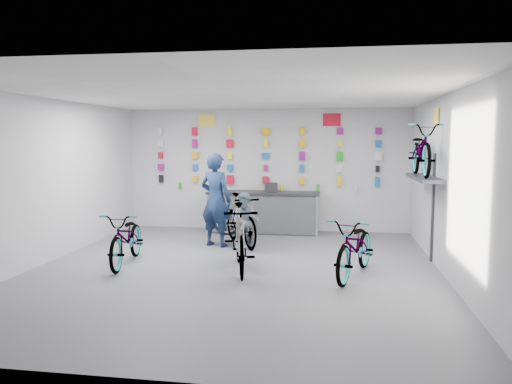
% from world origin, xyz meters
% --- Properties ---
extents(floor, '(8.00, 8.00, 0.00)m').
position_xyz_m(floor, '(0.00, 0.00, 0.00)').
color(floor, '#525257').
rests_on(floor, ground).
extents(ceiling, '(8.00, 8.00, 0.00)m').
position_xyz_m(ceiling, '(0.00, 0.00, 3.00)').
color(ceiling, white).
rests_on(ceiling, wall_back).
extents(wall_back, '(7.00, 0.00, 7.00)m').
position_xyz_m(wall_back, '(0.00, 4.00, 1.50)').
color(wall_back, silver).
rests_on(wall_back, floor).
extents(wall_front, '(7.00, 0.00, 7.00)m').
position_xyz_m(wall_front, '(0.00, -4.00, 1.50)').
color(wall_front, silver).
rests_on(wall_front, floor).
extents(wall_left, '(0.00, 8.00, 8.00)m').
position_xyz_m(wall_left, '(-3.50, 0.00, 1.50)').
color(wall_left, silver).
rests_on(wall_left, floor).
extents(wall_right, '(0.00, 8.00, 8.00)m').
position_xyz_m(wall_right, '(3.50, 0.00, 1.50)').
color(wall_right, silver).
rests_on(wall_right, floor).
extents(counter, '(2.70, 0.66, 1.00)m').
position_xyz_m(counter, '(0.00, 3.54, 0.49)').
color(counter, black).
rests_on(counter, floor).
extents(merch_wall, '(5.56, 0.08, 1.56)m').
position_xyz_m(merch_wall, '(0.03, 3.93, 1.80)').
color(merch_wall, black).
rests_on(merch_wall, wall_back).
extents(wall_bracket, '(0.39, 1.90, 2.00)m').
position_xyz_m(wall_bracket, '(3.33, 1.20, 1.46)').
color(wall_bracket, '#333338').
rests_on(wall_bracket, wall_right).
extents(sign_left, '(0.42, 0.02, 0.30)m').
position_xyz_m(sign_left, '(-1.50, 3.98, 2.72)').
color(sign_left, yellow).
rests_on(sign_left, wall_back).
extents(sign_right, '(0.42, 0.02, 0.30)m').
position_xyz_m(sign_right, '(1.60, 3.98, 2.72)').
color(sign_right, red).
rests_on(sign_right, wall_back).
extents(sign_side, '(0.02, 0.40, 0.30)m').
position_xyz_m(sign_side, '(3.48, 1.20, 2.65)').
color(sign_side, yellow).
rests_on(sign_side, wall_right).
extents(bike_left, '(0.88, 1.92, 0.97)m').
position_xyz_m(bike_left, '(-1.99, 0.10, 0.49)').
color(bike_left, gray).
rests_on(bike_left, floor).
extents(bike_center, '(0.98, 1.99, 1.15)m').
position_xyz_m(bike_center, '(0.11, -0.06, 0.58)').
color(bike_center, gray).
rests_on(bike_center, floor).
extents(bike_right, '(1.21, 2.02, 1.00)m').
position_xyz_m(bike_right, '(2.05, -0.10, 0.50)').
color(bike_right, gray).
rests_on(bike_right, floor).
extents(bike_service, '(1.37, 1.84, 1.10)m').
position_xyz_m(bike_service, '(-0.26, 2.03, 0.55)').
color(bike_service, gray).
rests_on(bike_service, floor).
extents(bike_wall, '(0.63, 1.80, 0.95)m').
position_xyz_m(bike_wall, '(3.25, 1.20, 2.05)').
color(bike_wall, gray).
rests_on(bike_wall, wall_bracket).
extents(clerk, '(0.84, 0.69, 1.97)m').
position_xyz_m(clerk, '(-0.77, 1.89, 0.99)').
color(clerk, '#162748').
rests_on(clerk, floor).
extents(customer, '(0.60, 0.48, 1.19)m').
position_xyz_m(customer, '(-0.07, 1.55, 0.59)').
color(customer, slate).
rests_on(customer, floor).
extents(spare_wheel, '(0.67, 0.34, 0.64)m').
position_xyz_m(spare_wheel, '(-0.81, 3.17, 0.31)').
color(spare_wheel, black).
rests_on(spare_wheel, floor).
extents(register, '(0.35, 0.36, 0.22)m').
position_xyz_m(register, '(0.19, 3.55, 1.11)').
color(register, black).
rests_on(register, counter).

